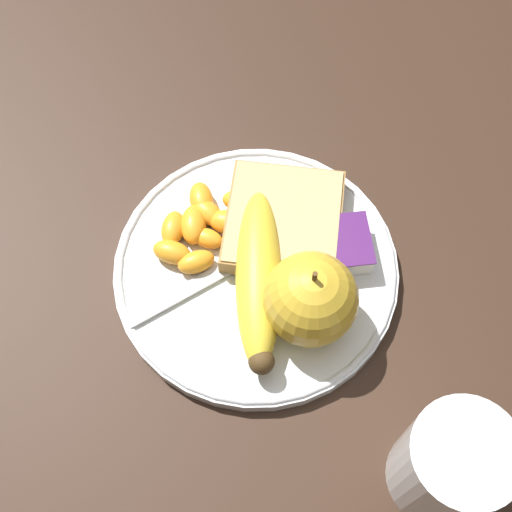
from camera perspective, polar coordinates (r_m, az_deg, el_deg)
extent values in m
plane|color=#332116|center=(0.59, 0.00, -1.38)|extent=(3.00, 3.00, 0.00)
cylinder|color=silver|center=(0.58, 0.00, -1.13)|extent=(0.23, 0.23, 0.01)
torus|color=silver|center=(0.58, 0.00, -0.88)|extent=(0.23, 0.23, 0.01)
cylinder|color=silver|center=(0.51, 15.30, -15.82)|extent=(0.07, 0.07, 0.09)
cylinder|color=orange|center=(0.52, 15.11, -15.97)|extent=(0.06, 0.06, 0.07)
sphere|color=gold|center=(0.53, 4.40, -3.46)|extent=(0.07, 0.07, 0.07)
cylinder|color=brown|center=(0.49, 4.72, -1.65)|extent=(0.00, 0.00, 0.01)
ellipsoid|color=yellow|center=(0.55, 0.42, -1.58)|extent=(0.15, 0.05, 0.04)
sphere|color=#473319|center=(0.53, 0.44, -8.44)|extent=(0.02, 0.02, 0.02)
cube|color=olive|center=(0.58, 2.21, 2.78)|extent=(0.12, 0.11, 0.02)
cube|color=tan|center=(0.58, 2.21, 2.78)|extent=(0.11, 0.11, 0.02)
cube|color=#B2B2B7|center=(0.57, -4.69, -2.30)|extent=(0.06, 0.12, 0.00)
cube|color=#B2B2B7|center=(0.59, 2.93, 1.86)|extent=(0.05, 0.06, 0.00)
cube|color=white|center=(0.58, 7.16, 0.82)|extent=(0.05, 0.04, 0.02)
cube|color=#4C1E60|center=(0.57, 7.28, 1.32)|extent=(0.05, 0.04, 0.00)
ellipsoid|color=orange|center=(0.58, -3.91, 1.42)|extent=(0.03, 0.03, 0.02)
ellipsoid|color=orange|center=(0.60, -1.17, 4.42)|extent=(0.03, 0.04, 0.02)
ellipsoid|color=orange|center=(0.59, -2.20, 2.69)|extent=(0.03, 0.04, 0.02)
ellipsoid|color=orange|center=(0.57, -4.81, -0.48)|extent=(0.02, 0.03, 0.02)
ellipsoid|color=orange|center=(0.59, -6.66, 2.21)|extent=(0.04, 0.03, 0.02)
ellipsoid|color=orange|center=(0.60, -4.40, 4.51)|extent=(0.03, 0.02, 0.02)
ellipsoid|color=orange|center=(0.59, -3.95, 3.54)|extent=(0.04, 0.04, 0.02)
ellipsoid|color=orange|center=(0.59, -5.03, 2.50)|extent=(0.04, 0.02, 0.02)
ellipsoid|color=orange|center=(0.58, -6.74, 0.30)|extent=(0.03, 0.04, 0.02)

